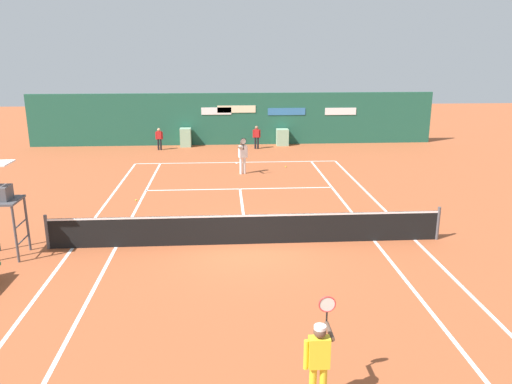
# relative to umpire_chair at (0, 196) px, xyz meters

# --- Properties ---
(ground_plane) EXTENTS (80.00, 80.00, 0.01)m
(ground_plane) POSITION_rel_umpire_chair_xyz_m (6.98, 1.09, -1.81)
(ground_plane) COLOR #A8512D
(tennis_net) EXTENTS (12.10, 0.10, 1.07)m
(tennis_net) POSITION_rel_umpire_chair_xyz_m (6.98, 0.51, -1.30)
(tennis_net) COLOR #4C4C51
(tennis_net) RESTS_ON ground_plane
(sponsor_back_wall) EXTENTS (25.00, 1.02, 3.19)m
(sponsor_back_wall) POSITION_rel_umpire_chair_xyz_m (6.99, 17.48, -0.27)
(sponsor_back_wall) COLOR #1E5642
(sponsor_back_wall) RESTS_ON ground_plane
(umpire_chair) EXTENTS (1.00, 1.00, 2.79)m
(umpire_chair) POSITION_rel_umpire_chair_xyz_m (0.00, 0.00, 0.00)
(umpire_chair) COLOR #47474C
(umpire_chair) RESTS_ON ground_plane
(player_on_baseline) EXTENTS (0.49, 0.83, 1.84)m
(player_on_baseline) POSITION_rel_umpire_chair_xyz_m (7.21, 9.63, -0.84)
(player_on_baseline) COLOR white
(player_on_baseline) RESTS_ON ground_plane
(player_near_side) EXTENTS (0.62, 0.64, 1.78)m
(player_near_side) POSITION_rel_umpire_chair_xyz_m (7.80, -6.94, -0.88)
(player_near_side) COLOR yellow
(player_near_side) RESTS_ON ground_plane
(ball_kid_left_post) EXTENTS (0.43, 0.18, 1.30)m
(ball_kid_left_post) POSITION_rel_umpire_chair_xyz_m (2.53, 15.94, -1.07)
(ball_kid_left_post) COLOR black
(ball_kid_left_post) RESTS_ON ground_plane
(ball_kid_right_post) EXTENTS (0.46, 0.21, 1.38)m
(ball_kid_right_post) POSITION_rel_umpire_chair_xyz_m (8.30, 15.94, -1.02)
(ball_kid_right_post) COLOR black
(ball_kid_right_post) RESTS_ON ground_plane
(tennis_ball_near_service_line) EXTENTS (0.07, 0.07, 0.07)m
(tennis_ball_near_service_line) POSITION_rel_umpire_chair_xyz_m (2.81, 5.39, -1.78)
(tennis_ball_near_service_line) COLOR #CCE033
(tennis_ball_near_service_line) RESTS_ON ground_plane
(tennis_ball_by_sideline) EXTENTS (0.07, 0.07, 0.07)m
(tennis_ball_by_sideline) POSITION_rel_umpire_chair_xyz_m (9.45, 10.92, -1.78)
(tennis_ball_by_sideline) COLOR #CCE033
(tennis_ball_by_sideline) RESTS_ON ground_plane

